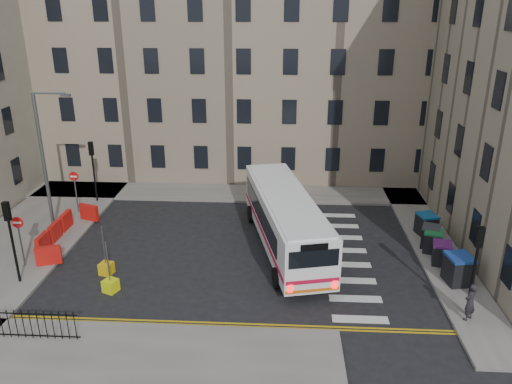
# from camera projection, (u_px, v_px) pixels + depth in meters

# --- Properties ---
(ground) EXTENTS (120.00, 120.00, 0.00)m
(ground) POSITION_uv_depth(u_px,v_px,m) (271.00, 252.00, 27.17)
(ground) COLOR black
(ground) RESTS_ON ground
(pavement_north) EXTENTS (36.00, 3.20, 0.15)m
(pavement_north) POSITION_uv_depth(u_px,v_px,m) (190.00, 192.00, 35.49)
(pavement_north) COLOR slate
(pavement_north) RESTS_ON ground
(pavement_east) EXTENTS (2.40, 26.00, 0.15)m
(pavement_east) POSITION_uv_depth(u_px,v_px,m) (420.00, 224.00, 30.39)
(pavement_east) COLOR slate
(pavement_east) RESTS_ON ground
(pavement_west) EXTENTS (6.00, 22.00, 0.15)m
(pavement_west) POSITION_uv_depth(u_px,v_px,m) (30.00, 236.00, 28.83)
(pavement_west) COLOR slate
(pavement_west) RESTS_ON ground
(pavement_sw) EXTENTS (20.00, 6.00, 0.15)m
(pavement_sw) POSITION_uv_depth(u_px,v_px,m) (72.00, 372.00, 18.18)
(pavement_sw) COLOR slate
(pavement_sw) RESTS_ON ground
(terrace_north) EXTENTS (38.30, 10.80, 17.20)m
(terrace_north) POSITION_uv_depth(u_px,v_px,m) (189.00, 59.00, 38.95)
(terrace_north) COLOR gray
(terrace_north) RESTS_ON ground
(traffic_light_east) EXTENTS (0.28, 0.22, 4.10)m
(traffic_light_east) POSITION_uv_depth(u_px,v_px,m) (476.00, 257.00, 20.55)
(traffic_light_east) COLOR black
(traffic_light_east) RESTS_ON pavement_east
(traffic_light_nw) EXTENTS (0.28, 0.22, 4.10)m
(traffic_light_nw) POSITION_uv_depth(u_px,v_px,m) (93.00, 162.00, 32.86)
(traffic_light_nw) COLOR black
(traffic_light_nw) RESTS_ON pavement_west
(traffic_light_sw) EXTENTS (0.28, 0.22, 4.10)m
(traffic_light_sw) POSITION_uv_depth(u_px,v_px,m) (10.00, 230.00, 23.06)
(traffic_light_sw) COLOR black
(traffic_light_sw) RESTS_ON pavement_west
(streetlamp) EXTENTS (0.50, 0.22, 8.14)m
(streetlamp) POSITION_uv_depth(u_px,v_px,m) (43.00, 161.00, 28.19)
(streetlamp) COLOR #595B5E
(streetlamp) RESTS_ON pavement_west
(no_entry_north) EXTENTS (0.60, 0.08, 3.00)m
(no_entry_north) POSITION_uv_depth(u_px,v_px,m) (75.00, 184.00, 31.30)
(no_entry_north) COLOR #595B5E
(no_entry_north) RESTS_ON pavement_west
(no_entry_south) EXTENTS (0.60, 0.08, 3.00)m
(no_entry_south) POSITION_uv_depth(u_px,v_px,m) (19.00, 231.00, 24.77)
(no_entry_south) COLOR #595B5E
(no_entry_south) RESTS_ON pavement_west
(roadworks_barriers) EXTENTS (1.66, 6.26, 1.00)m
(roadworks_barriers) POSITION_uv_depth(u_px,v_px,m) (61.00, 232.00, 28.04)
(roadworks_barriers) COLOR red
(roadworks_barriers) RESTS_ON pavement_west
(bus) EXTENTS (5.03, 11.57, 3.07)m
(bus) POSITION_uv_depth(u_px,v_px,m) (285.00, 218.00, 27.01)
(bus) COLOR white
(bus) RESTS_ON ground
(wheelie_bin_a) EXTENTS (1.31, 1.45, 1.42)m
(wheelie_bin_a) POSITION_uv_depth(u_px,v_px,m) (458.00, 269.00, 23.68)
(wheelie_bin_a) COLOR black
(wheelie_bin_a) RESTS_ON pavement_east
(wheelie_bin_b) EXTENTS (1.14, 1.23, 1.15)m
(wheelie_bin_b) POSITION_uv_depth(u_px,v_px,m) (441.00, 253.00, 25.46)
(wheelie_bin_b) COLOR black
(wheelie_bin_b) RESTS_ON pavement_east
(wheelie_bin_c) EXTENTS (1.25, 1.33, 1.19)m
(wheelie_bin_c) POSITION_uv_depth(u_px,v_px,m) (433.00, 241.00, 26.71)
(wheelie_bin_c) COLOR black
(wheelie_bin_c) RESTS_ON pavement_east
(wheelie_bin_d) EXTENTS (1.27, 1.35, 1.20)m
(wheelie_bin_d) POSITION_uv_depth(u_px,v_px,m) (431.00, 236.00, 27.23)
(wheelie_bin_d) COLOR black
(wheelie_bin_d) RESTS_ON pavement_east
(wheelie_bin_e) EXTENTS (1.26, 1.36, 1.25)m
(wheelie_bin_e) POSITION_uv_depth(u_px,v_px,m) (426.00, 224.00, 28.67)
(wheelie_bin_e) COLOR black
(wheelie_bin_e) RESTS_ON pavement_east
(pedestrian) EXTENTS (0.74, 0.71, 1.70)m
(pedestrian) POSITION_uv_depth(u_px,v_px,m) (470.00, 302.00, 20.82)
(pedestrian) COLOR black
(pedestrian) RESTS_ON pavement_east
(bollard_yellow) EXTENTS (0.79, 0.79, 0.60)m
(bollard_yellow) POSITION_uv_depth(u_px,v_px,m) (111.00, 286.00, 23.34)
(bollard_yellow) COLOR #DEE70C
(bollard_yellow) RESTS_ON ground
(bollard_chevron) EXTENTS (0.73, 0.73, 0.60)m
(bollard_chevron) POSITION_uv_depth(u_px,v_px,m) (106.00, 268.00, 24.86)
(bollard_chevron) COLOR #E4AD0D
(bollard_chevron) RESTS_ON ground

